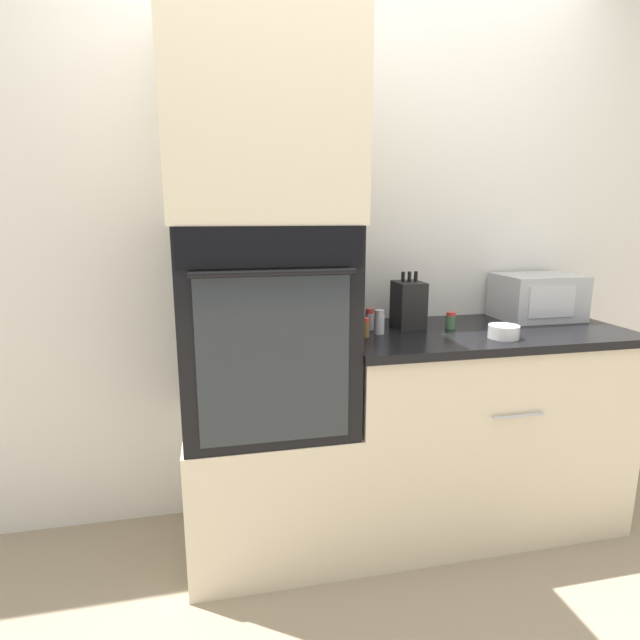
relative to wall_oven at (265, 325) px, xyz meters
The scene contains 13 objects.
ground_plane 1.07m from the wall_oven, 41.70° to the right, with size 12.00×12.00×0.00m, color gray.
wall_back 0.55m from the wall_oven, 45.05° to the left, with size 8.00×0.05×2.50m.
oven_cabinet_base 0.68m from the wall_oven, 90.00° to the left, with size 0.67×0.60×0.58m.
wall_oven is the anchor object (origin of this frame).
oven_cabinet_upper 0.78m from the wall_oven, 90.00° to the left, with size 0.67×0.60×0.78m.
counter_unit 1.09m from the wall_oven, ahead, with size 1.26×0.63×0.91m.
microwave 1.33m from the wall_oven, ahead, with size 0.37×0.28×0.21m.
knife_block 0.66m from the wall_oven, ahead, with size 0.12×0.15×0.25m.
bowl 0.97m from the wall_oven, ahead, with size 0.12×0.12×0.05m.
condiment_jar_near 0.48m from the wall_oven, 11.60° to the left, with size 0.04×0.04×0.09m.
condiment_jar_mid 0.41m from the wall_oven, ahead, with size 0.04×0.04×0.08m.
condiment_jar_far 0.48m from the wall_oven, ahead, with size 0.04×0.04×0.10m.
condiment_jar_back 0.82m from the wall_oven, ahead, with size 0.04×0.04×0.07m.
Camera 1 is at (-0.53, -1.64, 1.41)m, focal length 28.00 mm.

